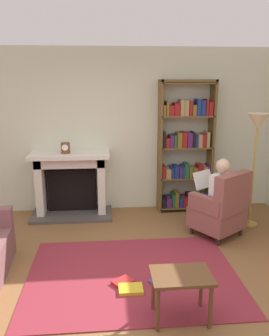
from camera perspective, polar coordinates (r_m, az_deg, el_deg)
ground at (r=3.97m, az=0.07°, el=-19.37°), size 14.00×14.00×0.00m
back_wall at (r=5.91m, az=-2.12°, el=6.06°), size 5.60×0.10×2.70m
area_rug at (r=4.22m, az=-0.30°, el=-17.04°), size 2.40×1.80×0.01m
fireplace at (r=5.85m, az=-10.25°, el=-2.16°), size 1.30×0.64×1.06m
mantel_clock at (r=5.62m, az=-11.18°, el=3.21°), size 0.14×0.14×0.17m
bookshelf at (r=5.89m, az=8.39°, el=3.14°), size 0.91×0.32×2.19m
armchair_reading at (r=5.13m, az=13.95°, el=-6.39°), size 0.88×0.87×0.97m
seated_reader at (r=5.13m, az=13.04°, el=-4.00°), size 0.55×0.59×1.14m
side_table at (r=3.41m, az=7.62°, el=-17.85°), size 0.56×0.39×0.47m
scattered_books at (r=4.00m, az=0.27°, el=-18.56°), size 0.69×0.37×0.04m
floor_lamp at (r=5.40m, az=19.33°, el=5.64°), size 0.32×0.32×1.72m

